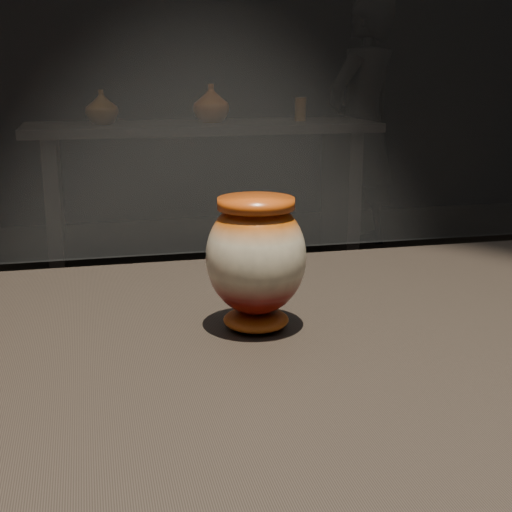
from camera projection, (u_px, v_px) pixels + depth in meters
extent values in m
cube|color=black|center=(99.00, 13.00, 5.32)|extent=(8.00, 3.20, 0.04)
cube|color=black|center=(244.00, 371.00, 0.81)|extent=(2.00, 0.80, 0.05)
ellipsoid|color=#650E09|center=(256.00, 319.00, 0.87)|extent=(0.09, 0.09, 0.02)
ellipsoid|color=beige|center=(256.00, 257.00, 0.85)|extent=(0.13, 0.13, 0.14)
cylinder|color=#BD5411|center=(256.00, 203.00, 0.83)|extent=(0.10, 0.10, 0.01)
cube|color=black|center=(203.00, 127.00, 4.09)|extent=(2.00, 0.60, 0.05)
cube|color=black|center=(55.00, 211.00, 4.01)|extent=(0.08, 0.50, 0.85)
cube|color=black|center=(340.00, 198.00, 4.39)|extent=(0.08, 0.50, 0.85)
imported|color=brown|center=(102.00, 107.00, 3.93)|extent=(0.26, 0.26, 0.19)
imported|color=#650E09|center=(211.00, 103.00, 4.07)|extent=(0.21, 0.21, 0.22)
cylinder|color=brown|center=(300.00, 109.00, 4.21)|extent=(0.06, 0.06, 0.14)
imported|color=black|center=(362.00, 125.00, 4.75)|extent=(0.73, 0.66, 1.67)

